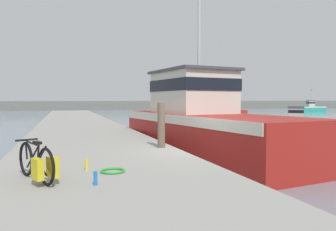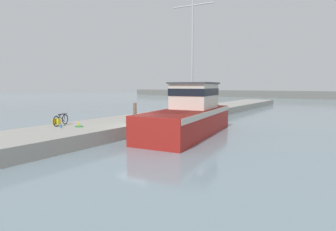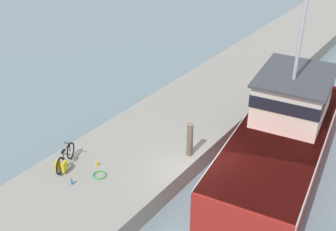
% 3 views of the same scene
% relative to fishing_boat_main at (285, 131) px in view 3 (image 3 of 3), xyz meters
% --- Properties ---
extents(ground_plane, '(320.00, 320.00, 0.00)m').
position_rel_fishing_boat_main_xyz_m(ground_plane, '(-1.70, -3.84, -1.45)').
color(ground_plane, gray).
extents(dock_pier, '(5.05, 80.00, 0.86)m').
position_rel_fishing_boat_main_xyz_m(dock_pier, '(-4.85, -3.84, -1.02)').
color(dock_pier, gray).
rests_on(dock_pier, ground_plane).
extents(fishing_boat_main, '(4.96, 12.72, 11.10)m').
position_rel_fishing_boat_main_xyz_m(fishing_boat_main, '(0.00, 0.00, 0.00)').
color(fishing_boat_main, maroon).
rests_on(fishing_boat_main, ground_plane).
extents(bicycle_touring, '(0.84, 1.60, 0.77)m').
position_rel_fishing_boat_main_xyz_m(bicycle_touring, '(-6.28, -6.75, -0.23)').
color(bicycle_touring, black).
rests_on(bicycle_touring, dock_pier).
extents(mooring_post, '(0.25, 0.25, 1.47)m').
position_rel_fishing_boat_main_xyz_m(mooring_post, '(-2.77, -3.14, 0.15)').
color(mooring_post, brown).
rests_on(mooring_post, dock_pier).
extents(hose_coil, '(0.54, 0.54, 0.05)m').
position_rel_fishing_boat_main_xyz_m(hose_coil, '(-4.81, -6.32, -0.56)').
color(hose_coil, green).
rests_on(hose_coil, dock_pier).
extents(water_bottle_on_curb, '(0.07, 0.07, 0.25)m').
position_rel_fishing_boat_main_xyz_m(water_bottle_on_curb, '(-5.33, -5.94, -0.46)').
color(water_bottle_on_curb, yellow).
rests_on(water_bottle_on_curb, dock_pier).
extents(water_bottle_by_bike, '(0.07, 0.07, 0.26)m').
position_rel_fishing_boat_main_xyz_m(water_bottle_by_bike, '(-5.27, -7.32, -0.46)').
color(water_bottle_by_bike, blue).
rests_on(water_bottle_by_bike, dock_pier).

